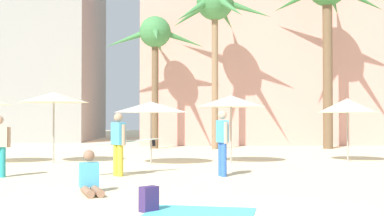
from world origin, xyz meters
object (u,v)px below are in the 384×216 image
(beach_towel, at_px, (201,212))
(person_far_left, at_px, (222,140))
(palm_tree_right, at_px, (215,10))
(cafe_umbrella_3, at_px, (347,106))
(backpack, at_px, (149,199))
(palm_tree_far_left, at_px, (327,2))
(cafe_umbrella_2, at_px, (231,101))
(cafe_umbrella_6, at_px, (54,97))
(person_near_left, at_px, (119,142))
(palm_tree_left, at_px, (155,40))
(person_far_right, at_px, (90,179))
(cafe_umbrella_0, at_px, (151,107))

(beach_towel, relative_size, person_far_left, 0.99)
(palm_tree_right, relative_size, cafe_umbrella_3, 3.72)
(backpack, distance_m, person_far_left, 5.35)
(palm_tree_far_left, distance_m, beach_towel, 20.18)
(cafe_umbrella_2, distance_m, cafe_umbrella_6, 6.23)
(beach_towel, bearing_deg, cafe_umbrella_6, 116.74)
(person_far_left, bearing_deg, person_near_left, -20.37)
(palm_tree_far_left, height_order, beach_towel, palm_tree_far_left)
(palm_tree_far_left, distance_m, backpack, 20.33)
(palm_tree_left, distance_m, cafe_umbrella_2, 9.73)
(cafe_umbrella_3, relative_size, person_far_left, 1.29)
(cafe_umbrella_3, relative_size, person_far_right, 2.26)
(palm_tree_far_left, relative_size, person_near_left, 3.81)
(cafe_umbrella_3, bearing_deg, person_far_left, -137.67)
(palm_tree_left, height_order, person_near_left, palm_tree_left)
(cafe_umbrella_0, distance_m, cafe_umbrella_2, 2.81)
(palm_tree_far_left, relative_size, beach_towel, 5.31)
(cafe_umbrella_0, distance_m, cafe_umbrella_6, 3.54)
(palm_tree_left, relative_size, person_far_left, 3.89)
(cafe_umbrella_0, relative_size, person_far_right, 2.49)
(cafe_umbrella_6, relative_size, person_far_right, 2.45)
(palm_tree_right, bearing_deg, palm_tree_far_left, 0.46)
(palm_tree_far_left, relative_size, cafe_umbrella_6, 3.78)
(cafe_umbrella_2, xyz_separation_m, backpack, (-2.35, -9.02, -1.96))
(palm_tree_far_left, bearing_deg, person_near_left, -128.36)
(cafe_umbrella_6, bearing_deg, palm_tree_left, 69.05)
(cafe_umbrella_2, relative_size, person_near_left, 0.98)
(palm_tree_far_left, xyz_separation_m, cafe_umbrella_6, (-12.09, -7.80, -5.30))
(palm_tree_left, xyz_separation_m, person_far_left, (2.37, -12.57, -4.66))
(cafe_umbrella_0, bearing_deg, person_near_left, -101.94)
(cafe_umbrella_0, bearing_deg, person_far_left, -59.35)
(palm_tree_far_left, xyz_separation_m, palm_tree_left, (-8.90, 0.54, -1.96))
(palm_tree_left, bearing_deg, person_far_left, -79.34)
(backpack, bearing_deg, person_far_left, -60.50)
(cafe_umbrella_2, bearing_deg, beach_towel, -99.22)
(palm_tree_left, distance_m, beach_towel, 18.67)
(palm_tree_far_left, xyz_separation_m, palm_tree_right, (-5.80, -0.05, -0.48))
(cafe_umbrella_6, bearing_deg, person_far_right, -70.64)
(beach_towel, relative_size, person_far_right, 1.74)
(palm_tree_far_left, distance_m, person_far_left, 15.21)
(palm_tree_right, bearing_deg, cafe_umbrella_0, -108.57)
(palm_tree_left, bearing_deg, cafe_umbrella_3, -47.75)
(cafe_umbrella_6, height_order, beach_towel, cafe_umbrella_6)
(palm_tree_left, height_order, person_far_right, palm_tree_left)
(palm_tree_right, relative_size, beach_towel, 4.81)
(palm_tree_left, bearing_deg, cafe_umbrella_2, -70.54)
(beach_towel, xyz_separation_m, person_far_right, (-2.19, 2.15, 0.30))
(cafe_umbrella_3, height_order, beach_towel, cafe_umbrella_3)
(cafe_umbrella_6, relative_size, backpack, 5.90)
(palm_tree_left, height_order, cafe_umbrella_2, palm_tree_left)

